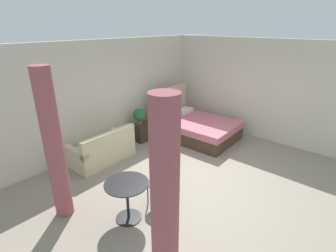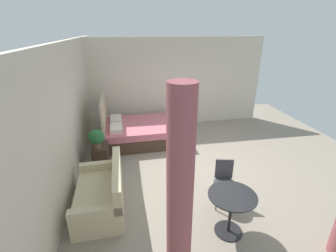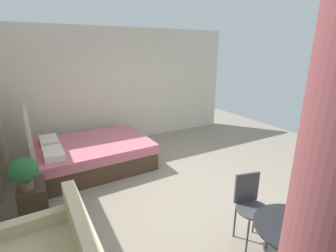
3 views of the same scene
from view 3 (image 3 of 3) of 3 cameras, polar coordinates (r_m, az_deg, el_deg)
name	(u,v)px [view 3 (image 3 of 3)]	position (r m, az deg, el deg)	size (l,w,h in m)	color
ground_plane	(188,189)	(4.43, 4.75, -14.50)	(8.85, 8.76, 0.02)	gray
wall_right	(127,86)	(6.46, -9.54, 9.16)	(0.12, 5.76, 2.85)	beige
bed	(90,154)	(5.23, -17.74, -6.13)	(1.70, 2.24, 1.39)	#473323
nightstand	(34,201)	(4.14, -28.85, -15.02)	(0.54, 0.36, 0.51)	#38281E
potted_plant	(24,171)	(3.81, -30.57, -9.09)	(0.36, 0.36, 0.46)	brown
balcony_table	(291,246)	(2.89, 26.86, -23.70)	(0.75, 0.75, 0.73)	black
cafe_chair_near_window	(250,201)	(3.30, 18.55, -16.34)	(0.49, 0.49, 0.88)	#3F3F44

